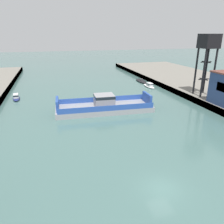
{
  "coord_description": "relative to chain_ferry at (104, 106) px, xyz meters",
  "views": [
    {
      "loc": [
        -10.4,
        -17.01,
        15.67
      ],
      "look_at": [
        0.0,
        19.53,
        2.0
      ],
      "focal_mm": 35.11,
      "sensor_mm": 36.0,
      "label": 1
    }
  ],
  "objects": [
    {
      "name": "moored_boat_near_left",
      "position": [
        19.52,
        25.7,
        -0.8
      ],
      "size": [
        2.57,
        8.02,
        1.06
      ],
      "color": "black",
      "rests_on": "ground"
    },
    {
      "name": "ground_plane",
      "position": [
        -0.12,
        -26.03,
        -1.09
      ],
      "size": [
        400.0,
        400.0,
        0.0
      ],
      "primitive_type": "plane",
      "color": "#476B66"
    },
    {
      "name": "crane_tower",
      "position": [
        25.04,
        1.16,
        11.75
      ],
      "size": [
        3.75,
        3.75,
        14.18
      ],
      "color": "black",
      "rests_on": "quay_right"
    },
    {
      "name": "chain_ferry",
      "position": [
        0.0,
        0.0,
        0.0
      ],
      "size": [
        20.62,
        7.83,
        3.59
      ],
      "color": "#939399",
      "rests_on": "ground"
    },
    {
      "name": "moored_boat_far_left",
      "position": [
        18.76,
        17.76,
        -0.59
      ],
      "size": [
        1.97,
        6.59,
        1.34
      ],
      "color": "white",
      "rests_on": "ground"
    },
    {
      "name": "moored_boat_near_right",
      "position": [
        -19.2,
        14.43,
        -0.54
      ],
      "size": [
        2.16,
        5.46,
        1.49
      ],
      "color": "navy",
      "rests_on": "ground"
    }
  ]
}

